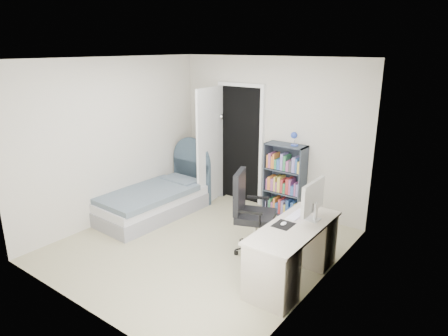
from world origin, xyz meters
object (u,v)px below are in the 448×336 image
Objects in this scene: bed at (157,199)px; bookcase at (285,182)px; desk at (294,250)px; office_chair at (249,208)px; floor_lamp at (220,164)px; nightstand at (195,171)px.

bed is 1.35× the size of bookcase.
bookcase is 0.98× the size of desk.
bookcase is 1.39m from office_chair.
bed is at bearing 176.38° from office_chair.
bed is at bearing 171.57° from desk.
bed is at bearing -142.97° from bookcase.
desk is at bearing -35.63° from floor_lamp.
nightstand is at bearing -178.24° from bookcase.
bed is at bearing -104.69° from floor_lamp.
office_chair is (0.21, -1.37, 0.06)m from bookcase.
office_chair is (1.53, -1.39, -0.01)m from floor_lamp.
floor_lamp is (0.33, 1.28, 0.36)m from bed.
bookcase is at bearing 98.54° from office_chair.
nightstand is at bearing -171.23° from floor_lamp.
floor_lamp is at bearing 75.31° from bed.
desk is at bearing -58.51° from bookcase.
nightstand is 0.59m from floor_lamp.
bookcase is at bearing 1.76° from nightstand.
bookcase reaches higher than bed.
office_chair is at bearing -42.36° from floor_lamp.
nightstand is 0.43× the size of bookcase.
desk is at bearing -28.99° from nightstand.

